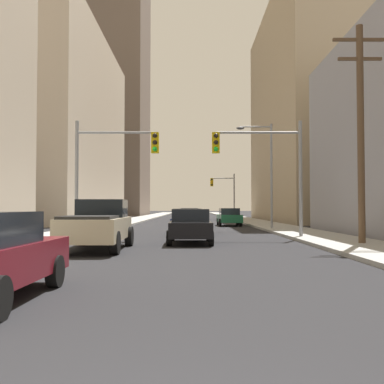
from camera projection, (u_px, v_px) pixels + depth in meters
sidewalk_left at (134, 220)px, 52.29m from camera, size 3.34×160.00×0.15m
sidewalk_right at (251, 220)px, 52.23m from camera, size 3.34×160.00×0.15m
pickup_truck_beige at (100, 225)px, 17.07m from camera, size 2.20×5.46×1.90m
sedan_black at (192, 226)px, 19.99m from camera, size 1.95×4.22×1.52m
sedan_navy at (190, 222)px, 26.07m from camera, size 1.95×4.21×1.52m
sedan_white at (191, 216)px, 41.83m from camera, size 1.95×4.26×1.52m
sedan_green at (231, 217)px, 38.81m from camera, size 1.96×4.27×1.52m
traffic_signal_near_left at (115, 159)px, 22.95m from camera, size 4.26×0.44×6.00m
traffic_signal_near_right at (263, 158)px, 22.92m from camera, size 4.58×0.44×6.00m
traffic_signal_far_right at (226, 189)px, 59.00m from camera, size 3.21×0.44×6.00m
utility_pole_right at (363, 128)px, 18.49m from camera, size 2.20×0.28×9.11m
street_lamp_right at (268, 165)px, 31.88m from camera, size 2.55×0.32×7.50m
building_left_mid_office at (14, 129)px, 50.87m from camera, size 20.94×29.77×20.75m
building_left_far_tower at (84, 30)px, 89.81m from camera, size 25.52×19.39×73.62m
building_right_mid_block at (332, 113)px, 54.30m from camera, size 15.23×29.85×25.80m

